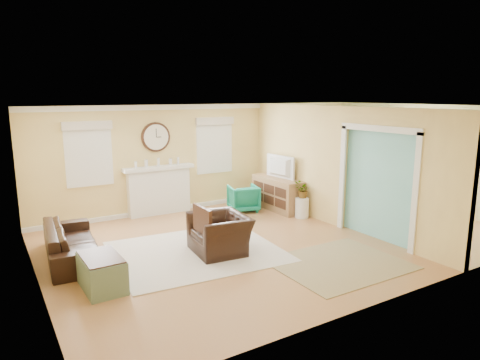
{
  "coord_description": "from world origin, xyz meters",
  "views": [
    {
      "loc": [
        -5.04,
        -6.66,
        2.83
      ],
      "look_at": [
        -0.8,
        0.3,
        1.2
      ],
      "focal_mm": 32.0,
      "sensor_mm": 36.0,
      "label": 1
    }
  ],
  "objects_px": {
    "credenza": "(278,194)",
    "dining_table": "(379,202)",
    "eames_chair": "(220,234)",
    "green_chair": "(243,198)",
    "sofa": "(72,242)"
  },
  "relations": [
    {
      "from": "eames_chair",
      "to": "green_chair",
      "type": "height_order",
      "value": "eames_chair"
    },
    {
      "from": "sofa",
      "to": "eames_chair",
      "type": "relative_size",
      "value": 1.96
    },
    {
      "from": "sofa",
      "to": "dining_table",
      "type": "height_order",
      "value": "dining_table"
    },
    {
      "from": "credenza",
      "to": "dining_table",
      "type": "bearing_deg",
      "value": -45.68
    },
    {
      "from": "sofa",
      "to": "green_chair",
      "type": "relative_size",
      "value": 2.99
    },
    {
      "from": "sofa",
      "to": "dining_table",
      "type": "bearing_deg",
      "value": -93.49
    },
    {
      "from": "credenza",
      "to": "sofa",
      "type": "bearing_deg",
      "value": -170.81
    },
    {
      "from": "sofa",
      "to": "dining_table",
      "type": "relative_size",
      "value": 1.1
    },
    {
      "from": "green_chair",
      "to": "eames_chair",
      "type": "bearing_deg",
      "value": 64.64
    },
    {
      "from": "sofa",
      "to": "credenza",
      "type": "xyz_separation_m",
      "value": [
        5.03,
        0.81,
        0.09
      ]
    },
    {
      "from": "dining_table",
      "to": "sofa",
      "type": "bearing_deg",
      "value": 76.58
    },
    {
      "from": "eames_chair",
      "to": "dining_table",
      "type": "bearing_deg",
      "value": 97.14
    },
    {
      "from": "eames_chair",
      "to": "green_chair",
      "type": "bearing_deg",
      "value": 145.03
    },
    {
      "from": "credenza",
      "to": "dining_table",
      "type": "xyz_separation_m",
      "value": [
        1.7,
        -1.74,
        -0.06
      ]
    },
    {
      "from": "green_chair",
      "to": "credenza",
      "type": "height_order",
      "value": "credenza"
    }
  ]
}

